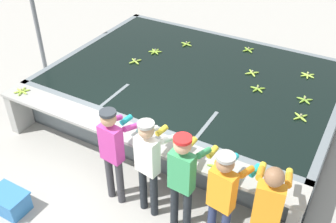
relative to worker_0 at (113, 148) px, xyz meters
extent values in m
plane|color=#A3A099|center=(-0.04, 0.31, -0.97)|extent=(80.00, 80.00, 0.00)
cube|color=slate|center=(-0.04, 2.65, -0.94)|extent=(5.22, 3.79, 0.06)
cube|color=slate|center=(-0.04, 0.82, -0.55)|extent=(5.22, 0.12, 0.83)
cube|color=slate|center=(-0.04, 4.49, -0.55)|extent=(5.22, 0.12, 0.83)
cube|color=slate|center=(-2.59, 2.65, -0.55)|extent=(0.12, 3.79, 0.83)
cube|color=slate|center=(2.50, 2.65, -0.55)|extent=(0.12, 3.79, 0.83)
cube|color=black|center=(-0.04, 2.65, -0.52)|extent=(4.98, 3.55, 0.76)
cube|color=slate|center=(-0.91, 1.28, -0.55)|extent=(0.06, 0.80, 0.83)
cube|color=slate|center=(0.83, 1.28, -0.55)|extent=(0.06, 0.80, 0.83)
cube|color=#9E9E99|center=(-0.04, 0.53, -0.16)|extent=(5.22, 0.45, 0.05)
cube|color=#9E9E99|center=(-2.55, 0.53, -0.58)|extent=(0.16, 0.41, 0.78)
cube|color=#9E9E99|center=(2.46, 0.53, -0.58)|extent=(0.16, 0.41, 0.78)
cylinder|color=#38383D|center=(-0.10, -0.02, -0.57)|extent=(0.11, 0.11, 0.79)
cylinder|color=#38383D|center=(0.10, -0.05, -0.57)|extent=(0.11, 0.11, 0.79)
cube|color=#BC388E|center=(0.00, -0.03, 0.10)|extent=(0.34, 0.20, 0.56)
sphere|color=tan|center=(0.00, -0.03, 0.52)|extent=(0.21, 0.21, 0.21)
cylinder|color=#282D33|center=(0.00, -0.03, 0.61)|extent=(0.22, 0.22, 0.04)
cylinder|color=#BC388E|center=(-0.14, 0.23, 0.30)|extent=(0.11, 0.32, 0.18)
cylinder|color=teal|center=(-0.11, 0.48, 0.13)|extent=(0.11, 0.21, 0.08)
cylinder|color=#BC388E|center=(0.18, 0.20, 0.30)|extent=(0.11, 0.32, 0.18)
cylinder|color=teal|center=(0.21, 0.44, 0.13)|extent=(0.11, 0.21, 0.08)
cylinder|color=#1E2328|center=(0.45, 0.02, -0.57)|extent=(0.11, 0.11, 0.78)
cylinder|color=#1E2328|center=(0.65, -0.01, -0.57)|extent=(0.11, 0.11, 0.78)
cube|color=white|center=(0.55, 0.01, 0.10)|extent=(0.34, 0.22, 0.56)
sphere|color=tan|center=(0.55, 0.01, 0.51)|extent=(0.21, 0.21, 0.21)
cylinder|color=#9E9E99|center=(0.55, 0.01, 0.61)|extent=(0.22, 0.22, 0.04)
cylinder|color=white|center=(0.43, 0.28, 0.29)|extent=(0.13, 0.32, 0.18)
cylinder|color=gold|center=(0.46, 0.53, 0.13)|extent=(0.11, 0.21, 0.08)
cylinder|color=white|center=(0.74, 0.23, 0.29)|extent=(0.13, 0.32, 0.18)
cylinder|color=gold|center=(0.78, 0.48, 0.13)|extent=(0.11, 0.21, 0.08)
cylinder|color=#1E2328|center=(1.00, -0.05, -0.56)|extent=(0.11, 0.11, 0.80)
cylinder|color=#1E2328|center=(1.20, -0.07, -0.56)|extent=(0.11, 0.11, 0.80)
cube|color=#38995B|center=(1.10, -0.06, 0.12)|extent=(0.33, 0.19, 0.57)
sphere|color=tan|center=(1.10, -0.06, 0.55)|extent=(0.22, 0.22, 0.22)
cylinder|color=red|center=(1.10, -0.06, 0.65)|extent=(0.23, 0.23, 0.04)
cylinder|color=#38995B|center=(0.95, 0.20, 0.32)|extent=(0.10, 0.31, 0.18)
cylinder|color=gold|center=(0.97, 0.45, 0.16)|extent=(0.10, 0.20, 0.08)
cylinder|color=#38995B|center=(1.27, 0.18, 0.32)|extent=(0.10, 0.31, 0.18)
cylinder|color=gold|center=(1.29, 0.43, 0.16)|extent=(0.10, 0.20, 0.08)
cylinder|color=navy|center=(1.55, -0.06, -0.57)|extent=(0.11, 0.11, 0.79)
cube|color=orange|center=(1.65, -0.08, 0.11)|extent=(0.34, 0.22, 0.56)
sphere|color=#9E704C|center=(1.65, -0.08, 0.53)|extent=(0.21, 0.21, 0.21)
cylinder|color=#9E9E99|center=(1.65, -0.08, 0.62)|extent=(0.23, 0.23, 0.04)
cylinder|color=orange|center=(1.53, 0.19, 0.30)|extent=(0.13, 0.32, 0.18)
cylinder|color=#1EA3AD|center=(1.56, 0.44, 0.14)|extent=(0.11, 0.21, 0.08)
cylinder|color=orange|center=(1.84, 0.15, 0.30)|extent=(0.13, 0.32, 0.18)
cylinder|color=#1EA3AD|center=(1.88, 0.39, 0.14)|extent=(0.11, 0.21, 0.08)
cube|color=orange|center=(2.20, -0.06, 0.14)|extent=(0.34, 0.22, 0.58)
sphere|color=#896042|center=(2.20, -0.06, 0.57)|extent=(0.22, 0.22, 0.22)
cylinder|color=orange|center=(2.00, 0.16, 0.34)|extent=(0.13, 0.32, 0.18)
cylinder|color=gold|center=(1.96, 0.41, 0.18)|extent=(0.11, 0.21, 0.08)
cylinder|color=orange|center=(2.31, 0.22, 0.34)|extent=(0.13, 0.32, 0.18)
cylinder|color=gold|center=(2.27, 0.46, 0.18)|extent=(0.11, 0.21, 0.08)
ellipsoid|color=#8CB738|center=(-1.14, 3.05, -0.12)|extent=(0.04, 0.17, 0.04)
ellipsoid|color=#8CB738|center=(-1.19, 3.03, -0.12)|extent=(0.16, 0.12, 0.04)
ellipsoid|color=#8CB738|center=(-1.20, 2.97, -0.12)|extent=(0.17, 0.11, 0.04)
ellipsoid|color=#8CB738|center=(-1.15, 2.94, -0.12)|extent=(0.04, 0.17, 0.04)
ellipsoid|color=#8CB738|center=(-1.10, 2.97, -0.12)|extent=(0.16, 0.12, 0.04)
ellipsoid|color=#8CB738|center=(-1.10, 3.02, -0.12)|extent=(0.17, 0.11, 0.04)
cylinder|color=tan|center=(-1.15, 3.00, -0.09)|extent=(0.03, 0.03, 0.04)
ellipsoid|color=#8CB738|center=(-0.80, 3.63, -0.12)|extent=(0.17, 0.06, 0.04)
ellipsoid|color=#8CB738|center=(-0.76, 3.57, -0.12)|extent=(0.06, 0.17, 0.04)
ellipsoid|color=#8CB738|center=(-0.69, 3.62, -0.12)|extent=(0.17, 0.06, 0.04)
ellipsoid|color=#8CB738|center=(-0.74, 3.68, -0.12)|extent=(0.06, 0.17, 0.04)
cylinder|color=tan|center=(-0.75, 3.63, -0.09)|extent=(0.03, 0.03, 0.04)
ellipsoid|color=#7FAD33|center=(0.53, 4.06, -0.12)|extent=(0.13, 0.16, 0.04)
ellipsoid|color=#7FAD33|center=(0.45, 4.05, -0.12)|extent=(0.16, 0.13, 0.04)
ellipsoid|color=#7FAD33|center=(0.46, 3.98, -0.12)|extent=(0.13, 0.16, 0.04)
ellipsoid|color=#7FAD33|center=(0.54, 3.99, -0.12)|extent=(0.16, 0.13, 0.04)
cylinder|color=tan|center=(0.49, 4.02, -0.09)|extent=(0.03, 0.03, 0.04)
ellipsoid|color=#9EC642|center=(-1.24, 2.49, -0.12)|extent=(0.11, 0.17, 0.04)
ellipsoid|color=#9EC642|center=(-1.31, 2.46, -0.12)|extent=(0.17, 0.11, 0.04)
ellipsoid|color=#9EC642|center=(-1.29, 2.39, -0.12)|extent=(0.11, 0.17, 0.04)
ellipsoid|color=#9EC642|center=(-1.22, 2.41, -0.12)|extent=(0.17, 0.11, 0.04)
cylinder|color=tan|center=(-1.27, 2.44, -0.09)|extent=(0.03, 0.03, 0.04)
ellipsoid|color=#93BC3D|center=(1.99, 2.21, -0.12)|extent=(0.16, 0.13, 0.04)
ellipsoid|color=#93BC3D|center=(2.00, 2.13, -0.12)|extent=(0.13, 0.16, 0.04)
ellipsoid|color=#93BC3D|center=(2.08, 2.15, -0.12)|extent=(0.16, 0.13, 0.04)
ellipsoid|color=#93BC3D|center=(2.07, 2.22, -0.12)|extent=(0.13, 0.16, 0.04)
cylinder|color=tan|center=(2.04, 2.18, -0.09)|extent=(0.03, 0.03, 0.04)
ellipsoid|color=#75A333|center=(1.92, 2.71, -0.12)|extent=(0.17, 0.05, 0.04)
ellipsoid|color=#75A333|center=(1.95, 2.66, -0.12)|extent=(0.10, 0.17, 0.04)
ellipsoid|color=#75A333|center=(2.01, 2.67, -0.12)|extent=(0.15, 0.14, 0.04)
ellipsoid|color=#75A333|center=(2.02, 2.74, -0.12)|extent=(0.16, 0.12, 0.04)
ellipsoid|color=#75A333|center=(1.96, 2.76, -0.12)|extent=(0.07, 0.17, 0.04)
cylinder|color=tan|center=(1.97, 2.71, -0.09)|extent=(0.03, 0.03, 0.04)
ellipsoid|color=#9EC642|center=(1.85, 3.61, -0.12)|extent=(0.15, 0.14, 0.04)
ellipsoid|color=#9EC642|center=(1.80, 3.62, -0.12)|extent=(0.07, 0.17, 0.04)
ellipsoid|color=#9EC642|center=(1.76, 3.59, -0.12)|extent=(0.17, 0.09, 0.04)
ellipsoid|color=#9EC642|center=(1.77, 3.53, -0.12)|extent=(0.15, 0.14, 0.04)
ellipsoid|color=#9EC642|center=(1.82, 3.52, -0.12)|extent=(0.07, 0.17, 0.04)
ellipsoid|color=#9EC642|center=(1.87, 3.55, -0.12)|extent=(0.17, 0.09, 0.04)
cylinder|color=tan|center=(1.81, 3.57, -0.09)|extent=(0.03, 0.03, 0.04)
ellipsoid|color=#7FAD33|center=(1.21, 2.62, -0.12)|extent=(0.16, 0.13, 0.04)
ellipsoid|color=#7FAD33|center=(1.21, 2.69, -0.12)|extent=(0.16, 0.13, 0.04)
ellipsoid|color=#7FAD33|center=(1.15, 2.71, -0.12)|extent=(0.09, 0.17, 0.04)
ellipsoid|color=#7FAD33|center=(1.11, 2.66, -0.12)|extent=(0.17, 0.04, 0.04)
ellipsoid|color=#7FAD33|center=(1.15, 2.60, -0.12)|extent=(0.09, 0.17, 0.04)
cylinder|color=tan|center=(1.17, 2.66, -0.09)|extent=(0.03, 0.03, 0.04)
ellipsoid|color=#9EC642|center=(0.86, 3.18, -0.12)|extent=(0.14, 0.15, 0.04)
ellipsoid|color=#9EC642|center=(0.85, 3.10, -0.12)|extent=(0.15, 0.14, 0.04)
ellipsoid|color=#9EC642|center=(0.93, 3.10, -0.12)|extent=(0.14, 0.15, 0.04)
ellipsoid|color=#9EC642|center=(0.93, 3.17, -0.12)|extent=(0.15, 0.14, 0.04)
cylinder|color=tan|center=(0.89, 3.14, -0.09)|extent=(0.03, 0.03, 0.04)
ellipsoid|color=#7FAD33|center=(1.40, 0.46, -0.12)|extent=(0.17, 0.10, 0.04)
ellipsoid|color=#7FAD33|center=(1.38, 0.52, -0.12)|extent=(0.14, 0.15, 0.04)
ellipsoid|color=#7FAD33|center=(1.32, 0.53, -0.12)|extent=(0.12, 0.16, 0.04)
ellipsoid|color=#7FAD33|center=(1.29, 0.47, -0.12)|extent=(0.17, 0.07, 0.04)
ellipsoid|color=#7FAD33|center=(1.34, 0.43, -0.12)|extent=(0.05, 0.17, 0.04)
cylinder|color=tan|center=(1.35, 0.48, -0.08)|extent=(0.03, 0.03, 0.04)
ellipsoid|color=#9EC642|center=(-2.33, 0.58, -0.12)|extent=(0.13, 0.16, 0.04)
ellipsoid|color=#9EC642|center=(-2.39, 0.59, -0.12)|extent=(0.10, 0.17, 0.04)
ellipsoid|color=#9EC642|center=(-2.42, 0.55, -0.12)|extent=(0.17, 0.06, 0.04)
ellipsoid|color=#9EC642|center=(-2.40, 0.50, -0.12)|extent=(0.13, 0.16, 0.04)
ellipsoid|color=#9EC642|center=(-2.35, 0.49, -0.12)|extent=(0.10, 0.17, 0.04)
ellipsoid|color=#9EC642|center=(-2.31, 0.53, -0.12)|extent=(0.17, 0.06, 0.04)
cylinder|color=tan|center=(-2.37, 0.54, -0.08)|extent=(0.03, 0.03, 0.04)
cube|color=silver|center=(-0.43, 0.33, -0.13)|extent=(0.16, 0.17, 0.00)
cube|color=black|center=(-0.57, 0.48, -0.13)|extent=(0.09, 0.09, 0.02)
cube|color=#3375B7|center=(-1.22, -0.98, -0.82)|extent=(0.52, 0.36, 0.30)
cube|color=#3375B7|center=(-1.22, -0.98, -0.65)|extent=(0.55, 0.39, 0.02)
cylinder|color=slate|center=(-3.62, 2.24, 0.63)|extent=(0.09, 0.09, 3.20)
camera|label=1|loc=(2.70, -3.21, 3.54)|focal=42.00mm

